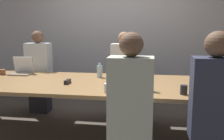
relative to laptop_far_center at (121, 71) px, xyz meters
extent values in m
plane|color=brown|center=(-0.19, -0.52, -0.80)|extent=(24.00, 24.00, 0.00)
cube|color=#ADADB2|center=(-0.19, 1.14, 0.60)|extent=(12.00, 0.06, 2.80)
cube|color=#9E7547|center=(-0.19, -0.52, -0.09)|extent=(4.13, 1.31, 0.04)
cube|color=gray|center=(0.00, -0.04, -0.06)|extent=(0.30, 0.20, 0.02)
cube|color=gray|center=(0.00, 0.05, 0.06)|extent=(0.31, 0.05, 0.20)
cube|color=#0F1933|center=(0.00, 0.04, 0.05)|extent=(0.30, 0.05, 0.20)
cube|color=#2D2D38|center=(0.00, 0.35, -0.58)|extent=(0.32, 0.24, 0.45)
cube|color=silver|center=(0.00, 0.35, 0.02)|extent=(0.40, 0.24, 0.74)
sphere|color=#9E7051|center=(0.00, 0.35, 0.48)|extent=(0.19, 0.19, 0.19)
cylinder|color=#ADD1E0|center=(-0.29, -0.19, 0.02)|extent=(0.08, 0.08, 0.17)
cylinder|color=#ADD1E0|center=(-0.29, -0.19, 0.12)|extent=(0.03, 0.03, 0.04)
cube|color=gray|center=(-1.52, -0.16, -0.06)|extent=(0.31, 0.24, 0.02)
cube|color=gray|center=(-1.52, -0.05, 0.08)|extent=(0.32, 0.06, 0.24)
cube|color=silver|center=(-1.52, -0.06, 0.07)|extent=(0.31, 0.06, 0.24)
cube|color=#2D2D38|center=(-1.44, 0.31, -0.58)|extent=(0.32, 0.24, 0.45)
cube|color=silver|center=(-1.44, 0.31, 0.02)|extent=(0.40, 0.24, 0.74)
sphere|color=brown|center=(-1.44, 0.31, 0.49)|extent=(0.20, 0.20, 0.20)
cylinder|color=brown|center=(-1.79, -0.21, -0.03)|extent=(0.09, 0.09, 0.08)
cube|color=#B7B7BC|center=(0.19, -0.98, -0.06)|extent=(0.31, 0.26, 0.02)
cube|color=#B7B7BC|center=(0.19, -1.06, 0.08)|extent=(0.32, 0.11, 0.24)
cube|color=black|center=(0.19, -1.05, 0.07)|extent=(0.31, 0.11, 0.24)
cube|color=beige|center=(0.26, -1.47, 0.02)|extent=(0.40, 0.24, 0.74)
sphere|color=brown|center=(0.26, -1.47, 0.49)|extent=(0.22, 0.22, 0.22)
cylinder|color=white|center=(-0.03, -1.01, -0.01)|extent=(0.07, 0.07, 0.10)
cylinder|color=#ADD1E0|center=(0.42, -0.87, 0.03)|extent=(0.07, 0.07, 0.19)
cylinder|color=#ADD1E0|center=(0.42, -0.87, 0.15)|extent=(0.03, 0.03, 0.04)
cube|color=gray|center=(1.06, -0.96, -0.06)|extent=(0.33, 0.21, 0.02)
cube|color=gray|center=(1.06, -1.04, 0.05)|extent=(0.33, 0.09, 0.20)
cube|color=#0F1933|center=(1.06, -1.03, 0.05)|extent=(0.33, 0.08, 0.20)
cube|color=#33384C|center=(0.99, -1.39, 0.02)|extent=(0.40, 0.24, 0.74)
sphere|color=brown|center=(0.99, -1.39, 0.50)|extent=(0.23, 0.23, 0.23)
cylinder|color=#232328|center=(0.78, -0.97, -0.01)|extent=(0.08, 0.08, 0.10)
cube|color=black|center=(-0.61, -0.65, -0.04)|extent=(0.05, 0.15, 0.05)
camera|label=1|loc=(0.43, -3.63, 0.63)|focal=40.00mm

